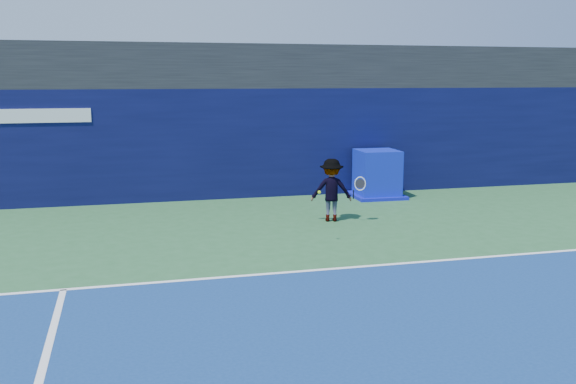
% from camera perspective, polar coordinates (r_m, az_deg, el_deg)
% --- Properties ---
extents(ground, '(80.00, 80.00, 0.00)m').
position_cam_1_polar(ground, '(8.87, 13.78, -11.92)').
color(ground, '#285A31').
rests_on(ground, ground).
extents(baseline, '(24.00, 0.10, 0.01)m').
position_cam_1_polar(baseline, '(11.44, 6.65, -6.60)').
color(baseline, white).
rests_on(baseline, ground).
extents(stadium_band, '(36.00, 3.00, 1.20)m').
position_cam_1_polar(stadium_band, '(19.13, -2.49, 11.04)').
color(stadium_band, black).
rests_on(stadium_band, back_wall_assembly).
extents(back_wall_assembly, '(36.00, 1.03, 3.00)m').
position_cam_1_polar(back_wall_assembly, '(18.23, -1.80, 4.48)').
color(back_wall_assembly, '#0A0C37').
rests_on(back_wall_assembly, ground).
extents(equipment_cart, '(1.41, 1.41, 1.32)m').
position_cam_1_polar(equipment_cart, '(18.03, 7.92, 1.45)').
color(equipment_cart, '#0C1AAD').
rests_on(equipment_cart, ground).
extents(tennis_player, '(1.25, 0.77, 1.45)m').
position_cam_1_polar(tennis_player, '(14.86, 3.89, 0.18)').
color(tennis_player, silver).
rests_on(tennis_player, ground).
extents(tennis_ball, '(0.06, 0.06, 0.06)m').
position_cam_1_polar(tennis_ball, '(12.68, 2.80, -0.02)').
color(tennis_ball, '#A7D217').
rests_on(tennis_ball, ground).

